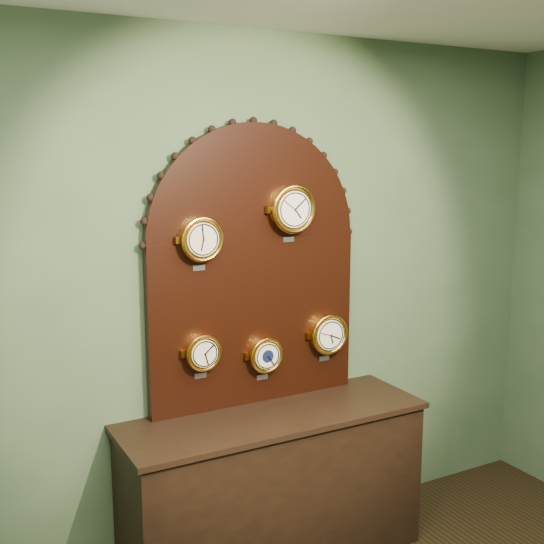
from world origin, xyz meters
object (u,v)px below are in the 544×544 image
roman_clock (201,239)px  barometer (265,355)px  shop_counter (274,490)px  arabic_clock (292,209)px  hygrometer (203,352)px  display_board (254,258)px  tide_clock (328,334)px

roman_clock → barometer: (0.36, 0.00, -0.65)m
shop_counter → barometer: bearing=79.1°
barometer → roman_clock: bearing=-179.9°
arabic_clock → barometer: size_ratio=1.25×
arabic_clock → hygrometer: arabic_clock is taller
roman_clock → arabic_clock: 0.54m
display_board → shop_counter: bearing=-90.0°
arabic_clock → hygrometer: 0.88m
shop_counter → tide_clock: tide_clock is taller
display_board → hygrometer: display_board is taller
hygrometer → tide_clock: size_ratio=0.87×
shop_counter → roman_clock: size_ratio=5.76×
roman_clock → tide_clock: (0.76, -0.00, -0.59)m
shop_counter → display_board: size_ratio=1.05×
shop_counter → hygrometer: bearing=155.0°
roman_clock → hygrometer: 0.58m
arabic_clock → barometer: 0.79m
tide_clock → barometer: bearing=179.9°
display_board → arabic_clock: bearing=-19.3°
tide_clock → display_board: bearing=171.2°
barometer → shop_counter: bearing=-100.9°
shop_counter → barometer: 0.72m
barometer → display_board: bearing=114.3°
display_board → roman_clock: (-0.33, -0.07, 0.13)m
roman_clock → tide_clock: bearing=-0.0°
shop_counter → tide_clock: bearing=19.6°
arabic_clock → shop_counter: bearing=-141.5°
shop_counter → barometer: (0.03, 0.15, 0.70)m
display_board → hygrometer: (-0.33, -0.07, -0.46)m
hygrometer → arabic_clock: bearing=-0.2°
display_board → hygrometer: bearing=-168.8°
hygrometer → tide_clock: 0.76m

